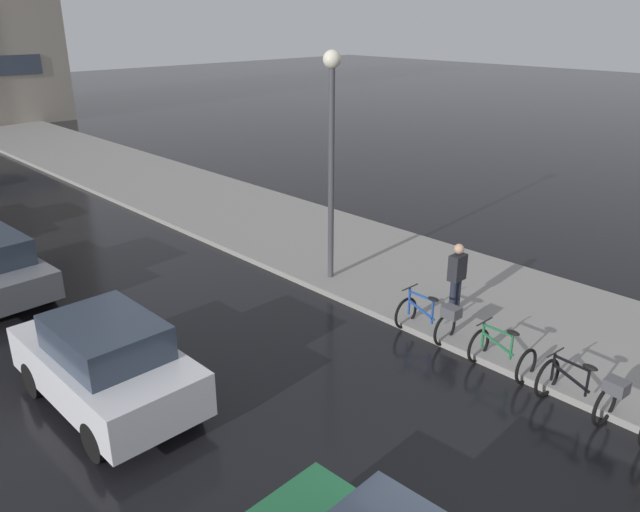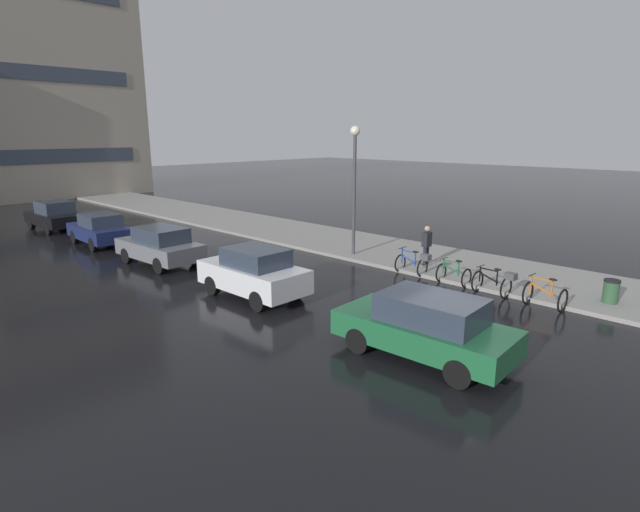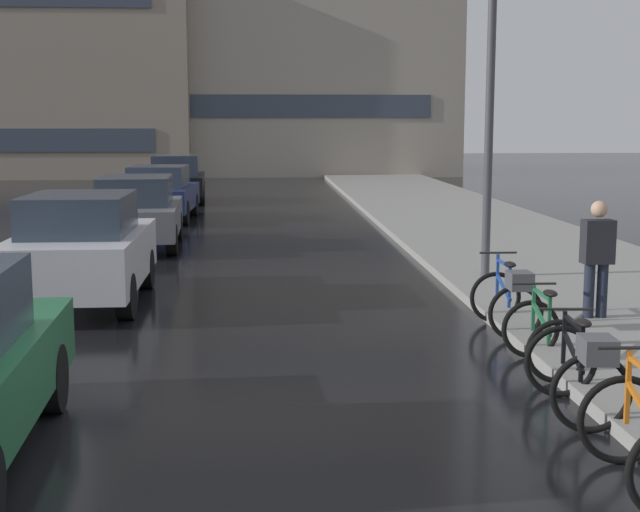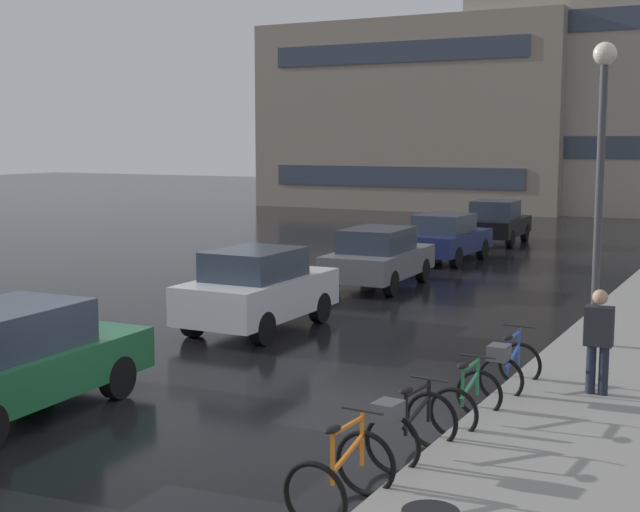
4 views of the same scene
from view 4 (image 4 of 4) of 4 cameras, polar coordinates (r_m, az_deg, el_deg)
name	(u,v)px [view 4 (image 4 of 4)]	position (r m, az deg, el deg)	size (l,w,h in m)	color
ground_plane	(155,429)	(12.27, -10.50, -10.86)	(140.00, 140.00, 0.00)	black
bicycle_nearest	(341,475)	(9.42, 1.39, -13.86)	(0.78, 1.16, 0.99)	black
bicycle_second	(407,425)	(10.75, 5.60, -10.69)	(0.81, 1.39, 0.95)	black
bicycle_third	(467,400)	(12.19, 9.37, -9.08)	(0.70, 1.08, 0.93)	black
bicycle_farthest	(508,365)	(13.69, 11.93, -6.85)	(0.71, 1.33, 0.99)	black
car_green	(7,360)	(13.13, -19.39, -6.32)	(2.05, 4.32, 1.56)	#1E6038
car_white	(258,289)	(18.04, -4.00, -2.12)	(1.83, 3.81, 1.66)	silver
car_grey	(378,257)	(23.32, 3.76, -0.06)	(1.98, 4.04, 1.55)	slate
car_navy	(445,238)	(28.39, 8.02, 1.17)	(1.91, 3.87, 1.51)	navy
car_black	(496,222)	(33.84, 11.18, 2.14)	(2.04, 3.97, 1.59)	black
pedestrian	(598,340)	(13.59, 17.39, -5.12)	(0.41, 0.25, 1.69)	#1E2333
streetlamp	(601,149)	(16.57, 17.55, 6.57)	(0.41, 0.41, 5.52)	#424247
building_facade_side	(426,117)	(52.56, 6.81, 8.83)	(17.53, 9.35, 10.30)	gray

